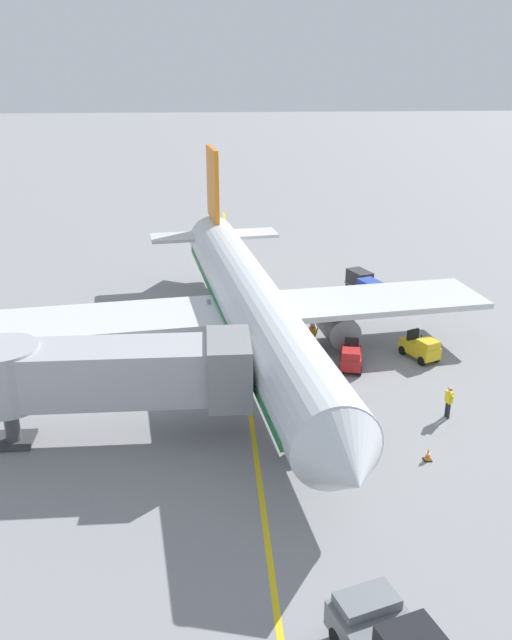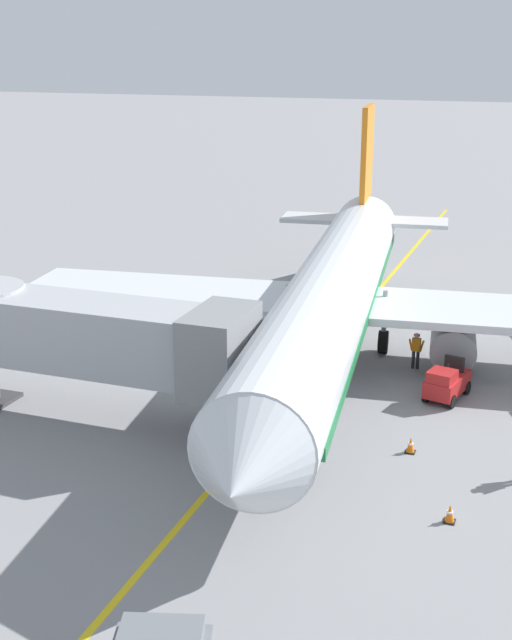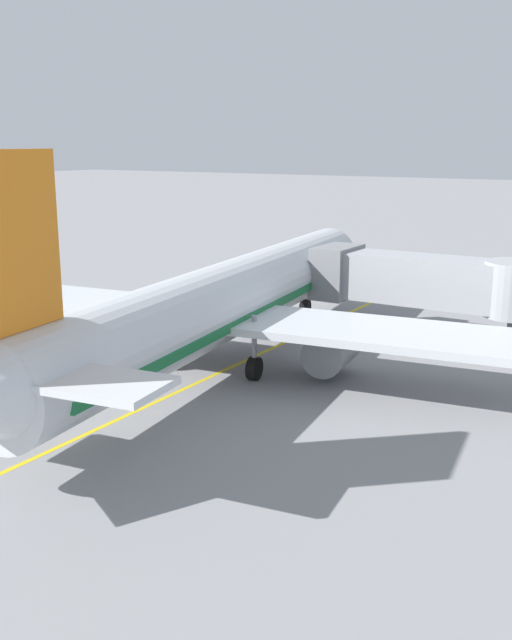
# 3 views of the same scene
# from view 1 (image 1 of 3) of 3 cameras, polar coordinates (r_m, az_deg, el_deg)

# --- Properties ---
(ground_plane) EXTENTS (400.00, 400.00, 0.00)m
(ground_plane) POSITION_cam_1_polar(r_m,az_deg,el_deg) (41.26, -1.22, -2.57)
(ground_plane) COLOR gray
(gate_lead_in_line) EXTENTS (0.24, 80.00, 0.01)m
(gate_lead_in_line) POSITION_cam_1_polar(r_m,az_deg,el_deg) (41.26, -1.22, -2.56)
(gate_lead_in_line) COLOR gold
(gate_lead_in_line) RESTS_ON ground
(parked_airliner) EXTENTS (30.43, 37.32, 10.63)m
(parked_airliner) POSITION_cam_1_polar(r_m,az_deg,el_deg) (39.52, -0.46, 1.31)
(parked_airliner) COLOR silver
(parked_airliner) RESTS_ON ground
(jet_bridge) EXTENTS (12.89, 3.50, 4.98)m
(jet_bridge) POSITION_cam_1_polar(r_m,az_deg,el_deg) (31.14, -12.27, -4.48)
(jet_bridge) COLOR #A8AAAF
(jet_bridge) RESTS_ON ground
(baggage_tug_lead) EXTENTS (2.10, 2.77, 1.62)m
(baggage_tug_lead) POSITION_cam_1_polar(r_m,az_deg,el_deg) (40.97, 14.01, -2.34)
(baggage_tug_lead) COLOR gold
(baggage_tug_lead) RESTS_ON ground
(baggage_tug_trailing) EXTENTS (1.76, 2.70, 1.62)m
(baggage_tug_trailing) POSITION_cam_1_polar(r_m,az_deg,el_deg) (38.91, 8.18, -3.20)
(baggage_tug_trailing) COLOR #B21E1E
(baggage_tug_trailing) RESTS_ON ground
(baggage_cart_front) EXTENTS (2.01, 2.95, 1.58)m
(baggage_cart_front) POSITION_cam_1_polar(r_m,az_deg,el_deg) (49.91, 9.88, 2.63)
(baggage_cart_front) COLOR #4C4C51
(baggage_cart_front) RESTS_ON ground
(baggage_cart_second_in_train) EXTENTS (2.01, 2.95, 1.58)m
(baggage_cart_second_in_train) POSITION_cam_1_polar(r_m,az_deg,el_deg) (52.24, 8.91, 3.55)
(baggage_cart_second_in_train) COLOR #4C4C51
(baggage_cart_second_in_train) RESTS_ON ground
(ground_crew_wing_walker) EXTENTS (0.73, 0.26, 1.69)m
(ground_crew_wing_walker) POSITION_cam_1_polar(r_m,az_deg,el_deg) (41.20, 4.87, -1.24)
(ground_crew_wing_walker) COLOR #232328
(ground_crew_wing_walker) RESTS_ON ground
(ground_crew_loader) EXTENTS (0.31, 0.73, 1.69)m
(ground_crew_loader) POSITION_cam_1_polar(r_m,az_deg,el_deg) (34.70, 16.28, -6.68)
(ground_crew_loader) COLOR #232328
(ground_crew_loader) RESTS_ON ground
(safety_cone_nose_left) EXTENTS (0.36, 0.36, 0.59)m
(safety_cone_nose_left) POSITION_cam_1_polar(r_m,az_deg,el_deg) (31.33, 14.60, -11.16)
(safety_cone_nose_left) COLOR black
(safety_cone_nose_left) RESTS_ON ground
(safety_cone_nose_right) EXTENTS (0.36, 0.36, 0.59)m
(safety_cone_nose_right) POSITION_cam_1_polar(r_m,az_deg,el_deg) (34.31, 9.22, -7.63)
(safety_cone_nose_right) COLOR black
(safety_cone_nose_right) RESTS_ON ground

